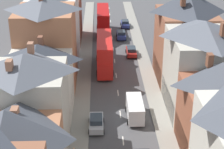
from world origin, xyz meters
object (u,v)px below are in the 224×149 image
car_near_silver (125,23)px  car_mid_white (121,35)px  car_far_grey (131,51)px  double_decker_bus_mid_street (103,21)px  delivery_van (135,109)px  double_decker_bus_lead (104,53)px  car_near_blue (96,122)px

car_near_silver → car_mid_white: car_mid_white is taller
car_mid_white → car_far_grey: 9.34m
double_decker_bus_mid_street → delivery_van: bearing=-83.9°
car_mid_white → car_far_grey: size_ratio=0.98×
car_mid_white → car_near_silver: bearing=80.4°
double_decker_bus_lead → car_near_silver: (4.91, 22.69, -2.02)m
double_decker_bus_mid_street → car_near_silver: 6.95m
car_near_blue → double_decker_bus_lead: bearing=85.9°
double_decker_bus_lead → double_decker_bus_mid_street: (0.00, 18.21, 0.00)m
double_decker_bus_mid_street → car_near_blue: double_decker_bus_mid_street is taller
car_near_blue → car_far_grey: bearing=75.4°
car_near_blue → car_near_silver: 41.19m
car_near_blue → delivery_van: bearing=25.0°
car_far_grey → double_decker_bus_lead: bearing=-130.4°
double_decker_bus_mid_street → delivery_van: double_decker_bus_mid_street is taller
car_mid_white → double_decker_bus_lead: bearing=-103.5°
car_near_blue → car_mid_white: car_near_blue is taller
car_near_blue → car_mid_white: (4.90, 33.05, -0.02)m
car_near_silver → car_mid_white: size_ratio=1.00×
double_decker_bus_mid_street → car_mid_white: (3.61, -3.19, -1.99)m
car_near_silver → delivery_van: delivery_van is taller
car_near_blue → car_near_silver: size_ratio=0.98×
car_near_silver → car_near_blue: bearing=-98.7°
double_decker_bus_mid_street → car_mid_white: size_ratio=2.57×
double_decker_bus_lead → car_far_grey: (4.91, 5.77, -2.02)m
double_decker_bus_lead → double_decker_bus_mid_street: same height
double_decker_bus_mid_street → car_far_grey: size_ratio=2.52×
double_decker_bus_lead → delivery_van: 16.22m
double_decker_bus_lead → car_near_blue: 18.18m
double_decker_bus_lead → car_mid_white: double_decker_bus_lead is taller
car_mid_white → double_decker_bus_mid_street: bearing=138.5°
car_far_grey → double_decker_bus_mid_street: bearing=111.5°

